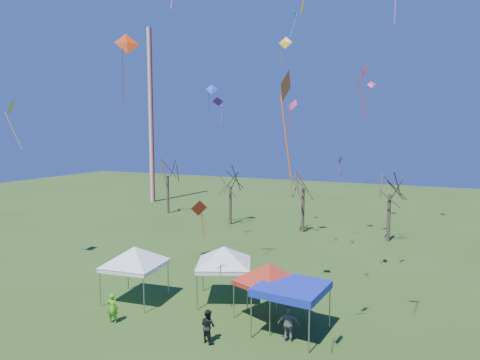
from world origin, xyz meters
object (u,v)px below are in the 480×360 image
Objects in this scene: tree_1 at (230,173)px; tree_2 at (304,171)px; radio_mast at (151,116)px; tent_white_west at (134,250)px; tent_white_mid at (224,250)px; tree_0 at (167,162)px; person_green at (113,308)px; tent_red at (269,267)px; tree_3 at (390,177)px; tent_blue at (292,289)px; person_dark at (208,326)px; person_grey at (289,324)px.

tree_2 reaches higher than tree_1.
tree_1 is at bearing -28.48° from radio_mast.
tent_white_mid is at bearing 24.76° from tent_white_west.
radio_mast is 2.96× the size of tree_0.
tent_white_west is 3.88m from person_green.
tent_red is (22.56, -23.80, -3.54)m from tree_0.
radio_mast is at bearing 159.43° from tree_2.
tree_2 is 8.41m from tree_3.
radio_mast is at bearing 151.52° from tree_1.
tent_blue reaches higher than person_green.
tent_red is 8.74m from person_green.
radio_mast reaches higher than person_dark.
tree_2 is at bearing 101.08° from tent_red.
radio_mast reaches higher than tree_3.
tent_white_mid is (19.13, -22.47, -3.34)m from tree_0.
person_green is at bearing -2.38° from person_grey.
tent_blue is (1.63, -1.06, -0.59)m from tent_red.
tent_blue is at bearing -122.97° from person_dark.
tree_1 is 27.55m from person_grey.
tree_0 is at bearing 134.20° from tent_blue.
tree_1 is at bearing -15.18° from tree_0.
tent_red is at bearing -45.68° from radio_mast.
person_green is (15.04, -27.71, -5.67)m from tree_0.
tree_2 is 4.52× the size of person_grey.
tent_red is at bearing 6.34° from tent_white_west.
tree_2 reaches higher than tree_3.
person_grey is (10.11, -1.07, -2.25)m from tent_white_west.
tree_1 is at bearing 120.63° from tent_red.
radio_mast is 15.31× the size of person_green.
tent_white_west is at bearing -79.34° from tree_1.
tree_3 reaches higher than person_dark.
tent_white_mid reaches higher than person_dark.
tent_white_west reaches higher than tent_red.
tent_blue is at bearing -75.38° from tree_2.
tent_white_west reaches higher than tent_blue.
person_dark is (2.28, -24.49, -5.46)m from tree_2.
person_grey is (-2.54, -22.46, -5.17)m from tree_3.
tree_0 is 18.72m from tree_2.
person_grey is (0.15, -0.93, -1.45)m from tent_blue.
tree_1 is 22.54m from tent_white_west.
person_grey is at bearing -6.04° from tent_white_west.
tree_0 reaches higher than person_grey.
person_green is 9.49m from person_grey.
person_grey is at bearing -96.46° from tree_3.
tent_white_mid is at bearing 154.57° from tent_blue.
tree_1 is 26.47m from tent_blue.
person_grey is (14.26, -23.07, -4.89)m from tree_1.
tent_white_mid is 5.65m from tent_blue.
radio_mast is 3.16× the size of tree_3.
tent_blue is at bearing -0.80° from tent_white_west.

